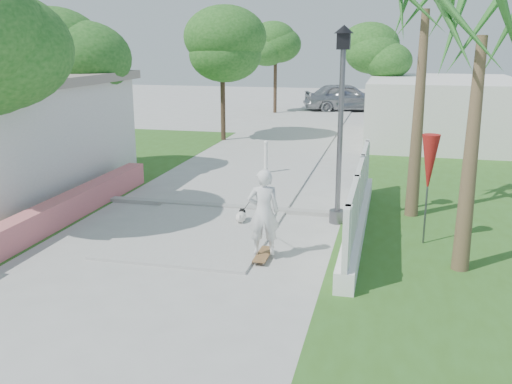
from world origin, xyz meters
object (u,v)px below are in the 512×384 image
(bollard, at_px, (266,156))
(dog, at_px, (241,216))
(skateboarder, at_px, (250,207))
(patio_umbrella, at_px, (429,165))
(street_lamp, at_px, (341,119))
(parked_car, at_px, (346,97))

(bollard, distance_m, dog, 5.17)
(bollard, xyz_separation_m, skateboarder, (1.07, -6.28, 0.18))
(patio_umbrella, bearing_deg, street_lamp, 152.24)
(dog, distance_m, parked_car, 22.94)
(street_lamp, height_order, patio_umbrella, street_lamp)
(bollard, relative_size, dog, 2.10)
(parked_car, bearing_deg, skateboarder, 162.13)
(skateboarder, height_order, dog, skateboarder)
(street_lamp, relative_size, bollard, 4.07)
(street_lamp, xyz_separation_m, skateboarder, (-1.63, -1.78, -1.66))
(bollard, bearing_deg, parked_car, 86.78)
(street_lamp, xyz_separation_m, patio_umbrella, (1.90, -1.00, -0.74))
(street_lamp, relative_size, parked_car, 0.89)
(skateboarder, bearing_deg, bollard, -95.45)
(street_lamp, relative_size, patio_umbrella, 1.93)
(street_lamp, relative_size, skateboarder, 1.70)
(patio_umbrella, xyz_separation_m, parked_car, (-3.60, 23.30, -0.84))
(patio_umbrella, relative_size, skateboarder, 0.88)
(street_lamp, distance_m, bollard, 5.56)
(skateboarder, bearing_deg, patio_umbrella, 177.33)
(parked_car, bearing_deg, street_lamp, 166.33)
(skateboarder, distance_m, dog, 1.38)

